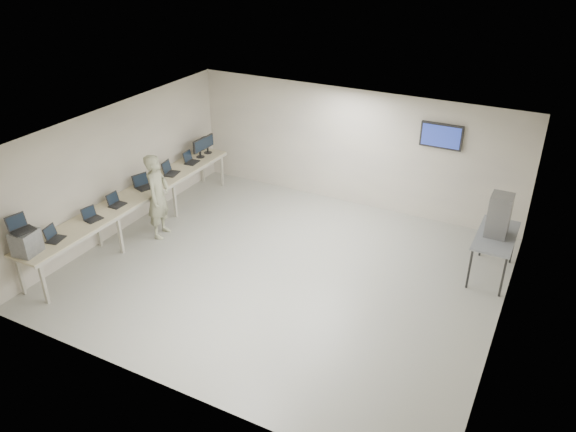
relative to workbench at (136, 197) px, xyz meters
The scene contains 15 objects.
room 3.67m from the workbench, ahead, with size 8.01×7.01×2.81m.
workbench is the anchor object (origin of this frame).
equipment_box 2.77m from the workbench, 91.31° to the right, with size 0.37×0.42×0.44m, color gray.
laptop_on_box 2.82m from the workbench, 92.50° to the right, with size 0.37×0.42×0.29m.
laptop_0 2.20m from the workbench, 91.30° to the right, with size 0.34×0.38×0.26m.
laptop_1 1.29m from the workbench, 90.22° to the right, with size 0.31×0.36×0.25m.
laptop_2 0.61m from the workbench, 92.21° to the right, with size 0.27×0.33×0.26m.
laptop_3 0.39m from the workbench, 102.87° to the left, with size 0.43×0.46×0.30m.
laptop_4 1.23m from the workbench, 92.27° to the left, with size 0.37×0.42×0.29m.
laptop_5 2.01m from the workbench, 90.93° to the left, with size 0.32×0.38×0.28m.
monitor_near 2.42m from the workbench, 90.27° to the left, with size 0.21×0.48×0.47m.
monitor_far 2.74m from the workbench, 90.24° to the left, with size 0.20×0.46×0.45m.
soldier 0.56m from the workbench, ahead, with size 0.68×0.45×1.87m, color gray.
side_table 7.40m from the workbench, 13.85° to the left, with size 0.69×1.49×0.89m.
storage_bins 7.40m from the workbench, 13.88° to the left, with size 0.39×0.43×0.82m.
Camera 1 is at (4.34, -8.14, 6.13)m, focal length 35.00 mm.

